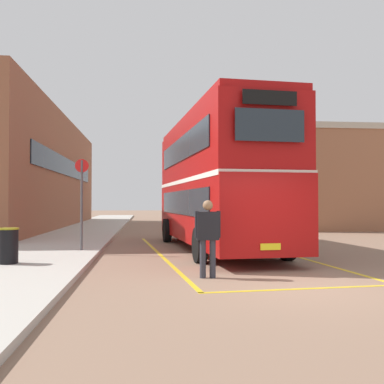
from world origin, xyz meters
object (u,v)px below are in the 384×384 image
at_px(litter_bin, 8,246).
at_px(bus_stop_sign, 82,196).
at_px(single_deck_bus, 220,203).
at_px(pedestrian_boarding, 208,232).
at_px(double_decker_bus, 216,180).

bearing_deg(litter_bin, bus_stop_sign, 65.43).
relative_size(single_deck_bus, pedestrian_boarding, 5.47).
height_order(single_deck_bus, bus_stop_sign, bus_stop_sign).
xyz_separation_m(pedestrian_boarding, litter_bin, (-4.91, 1.84, -0.43)).
relative_size(double_decker_bus, pedestrian_boarding, 6.23).
relative_size(pedestrian_boarding, litter_bin, 1.93).
bearing_deg(single_deck_bus, litter_bin, -112.26).
distance_m(double_decker_bus, litter_bin, 7.55).
bearing_deg(bus_stop_sign, pedestrian_boarding, -54.53).
distance_m(double_decker_bus, pedestrian_boarding, 6.24).
relative_size(single_deck_bus, bus_stop_sign, 3.22).
xyz_separation_m(double_decker_bus, single_deck_bus, (3.18, 18.39, -0.87)).
bearing_deg(double_decker_bus, bus_stop_sign, -167.31).
height_order(pedestrian_boarding, bus_stop_sign, bus_stop_sign).
bearing_deg(double_decker_bus, single_deck_bus, 80.18).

